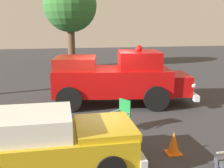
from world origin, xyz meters
TOP-DOWN VIEW (x-y plane):
  - ground_plane at (0.00, 0.00)m, footprint 60.00×60.00m
  - vintage_fire_truck at (0.52, -0.60)m, footprint 3.13×6.21m
  - classic_hot_rod at (-4.53, 2.21)m, footprint 1.91×4.36m
  - lawn_chair_by_car at (-2.42, -0.14)m, footprint 0.68×0.68m
  - oak_tree_left at (11.73, 0.86)m, footprint 4.25×4.25m
  - traffic_cone at (-4.33, -1.12)m, footprint 0.40×0.40m

SIDE VIEW (x-z plane):
  - ground_plane at x=0.00m, z-range 0.00..0.00m
  - traffic_cone at x=-4.33m, z-range -0.01..0.63m
  - lawn_chair_by_car at x=-2.42m, z-range 0.08..1.10m
  - classic_hot_rod at x=-4.53m, z-range 0.02..1.48m
  - vintage_fire_truck at x=0.52m, z-range -0.10..2.49m
  - oak_tree_left at x=11.73m, z-range 1.36..8.43m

